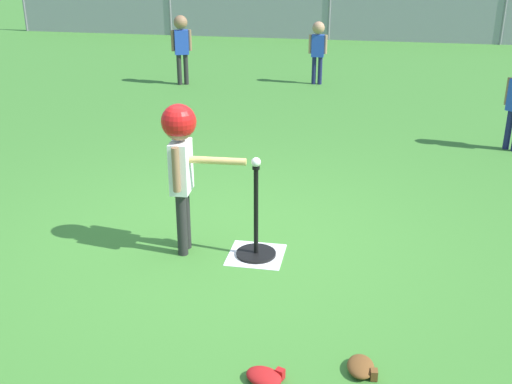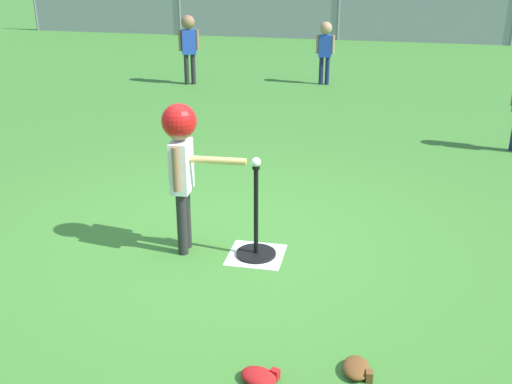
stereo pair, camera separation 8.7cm
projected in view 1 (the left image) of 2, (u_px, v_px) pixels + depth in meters
The scene contains 10 objects.
ground_plane at pixel (224, 243), 5.20m from camera, with size 60.00×60.00×0.00m, color #3D7A2D.
home_plate at pixel (256, 255), 5.00m from camera, with size 0.44×0.44×0.01m, color white.
batting_tee at pixel (256, 241), 4.96m from camera, with size 0.32×0.32×0.76m.
baseball_on_tee at pixel (256, 162), 4.70m from camera, with size 0.07×0.07×0.07m, color white.
batter_child at pixel (181, 149), 4.74m from camera, with size 0.64×0.35×1.22m.
fielder_near_left at pixel (318, 44), 10.46m from camera, with size 0.31×0.21×1.05m.
fielder_near_right at pixel (181, 40), 10.41m from camera, with size 0.32×0.23×1.15m.
glove_tossed_aside at pixel (361, 367), 3.66m from camera, with size 0.19×0.23×0.07m.
glove_outfield_drop at pixel (265, 377), 3.58m from camera, with size 0.26×0.23×0.07m.
outfield_fence at pixel (329, 14), 14.98m from camera, with size 16.06×0.06×1.15m.
Camera 1 is at (1.12, -4.50, 2.39)m, focal length 43.71 mm.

